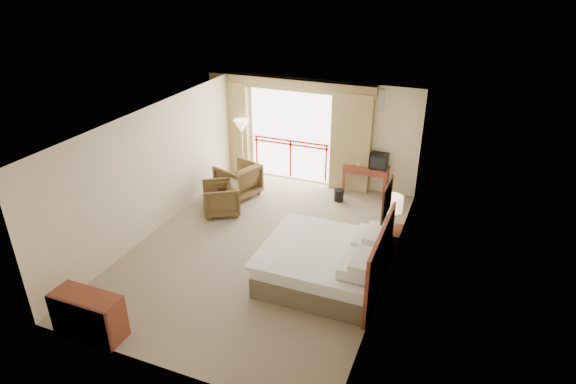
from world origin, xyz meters
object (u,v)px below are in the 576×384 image
at_px(tv, 379,161).
at_px(floor_lamp, 241,128).
at_px(bed, 326,263).
at_px(side_table, 224,191).
at_px(desk, 367,171).
at_px(armchair_near, 222,213).
at_px(table_lamp, 393,204).
at_px(armchair_far, 239,195).
at_px(dresser, 88,315).
at_px(nightstand, 389,243).
at_px(wastebasket, 339,195).

relative_size(tv, floor_lamp, 0.26).
xyz_separation_m(bed, tv, (0.10, 3.88, 0.53)).
bearing_deg(side_table, tv, 28.81).
distance_m(desk, tv, 0.46).
bearing_deg(armchair_near, table_lamp, 52.79).
relative_size(desk, armchair_far, 1.22).
bearing_deg(bed, table_lamp, 54.08).
relative_size(table_lamp, tv, 1.60).
height_order(desk, armchair_far, desk).
bearing_deg(dresser, side_table, 96.74).
bearing_deg(floor_lamp, dresser, -85.44).
xyz_separation_m(tv, side_table, (-3.33, -1.83, -0.57)).
bearing_deg(nightstand, armchair_near, 174.63).
distance_m(table_lamp, wastebasket, 2.71).
height_order(nightstand, tv, tv).
distance_m(table_lamp, side_table, 4.29).
bearing_deg(desk, armchair_near, -136.28).
bearing_deg(tv, nightstand, -57.45).
xyz_separation_m(nightstand, side_table, (-4.14, 0.85, 0.02)).
relative_size(table_lamp, floor_lamp, 0.41).
relative_size(tv, side_table, 0.84).
xyz_separation_m(tv, armchair_far, (-3.21, -1.30, -0.91)).
distance_m(table_lamp, armchair_near, 4.13).
height_order(nightstand, table_lamp, table_lamp).
bearing_deg(wastebasket, armchair_near, -145.57).
distance_m(tv, armchair_near, 4.00).
height_order(table_lamp, armchair_far, table_lamp).
relative_size(wastebasket, armchair_far, 0.32).
bearing_deg(desk, nightstand, -63.84).
xyz_separation_m(tv, floor_lamp, (-3.59, -0.27, 0.47)).
bearing_deg(side_table, floor_lamp, 99.47).
distance_m(desk, wastebasket, 0.98).
relative_size(side_table, floor_lamp, 0.30).
height_order(desk, tv, tv).
distance_m(table_lamp, armchair_far, 4.38).
bearing_deg(floor_lamp, side_table, -80.53).
bearing_deg(floor_lamp, armchair_near, -77.66).
relative_size(wastebasket, floor_lamp, 0.18).
bearing_deg(tv, dresser, -99.18).
distance_m(tv, dresser, 7.32).
bearing_deg(wastebasket, nightstand, -51.50).
xyz_separation_m(table_lamp, armchair_far, (-4.01, 1.33, -1.15)).
bearing_deg(side_table, table_lamp, -11.00).
xyz_separation_m(armchair_near, dresser, (0.06, -4.32, 0.37)).
relative_size(bed, dresser, 1.91).
xyz_separation_m(bed, nightstand, (0.91, 1.20, -0.06)).
xyz_separation_m(nightstand, table_lamp, (0.00, 0.05, 0.83)).
relative_size(wastebasket, side_table, 0.60).
height_order(wastebasket, dresser, dresser).
bearing_deg(dresser, nightstand, 49.07).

